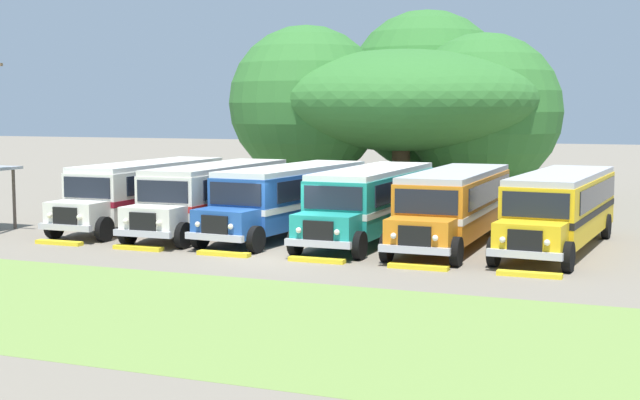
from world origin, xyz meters
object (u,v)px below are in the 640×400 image
(parked_bus_slot_2, at_px, (291,196))
(parked_bus_slot_4, at_px, (455,203))
(parked_bus_slot_3, at_px, (371,200))
(parked_bus_slot_0, at_px, (147,190))
(parked_bus_slot_5, at_px, (561,206))
(broad_shade_tree, at_px, (407,100))
(parked_bus_slot_1, at_px, (216,194))

(parked_bus_slot_2, distance_m, parked_bus_slot_4, 6.93)
(parked_bus_slot_3, distance_m, parked_bus_slot_4, 3.40)
(parked_bus_slot_0, bearing_deg, parked_bus_slot_5, 90.42)
(parked_bus_slot_3, relative_size, broad_shade_tree, 0.61)
(parked_bus_slot_1, height_order, parked_bus_slot_3, same)
(parked_bus_slot_3, bearing_deg, parked_bus_slot_1, -88.76)
(parked_bus_slot_3, height_order, parked_bus_slot_4, same)
(broad_shade_tree, bearing_deg, parked_bus_slot_5, -55.10)
(parked_bus_slot_4, xyz_separation_m, broad_shade_tree, (-6.20, 14.86, 4.10))
(parked_bus_slot_2, xyz_separation_m, parked_bus_slot_4, (6.93, -0.11, 0.00))
(parked_bus_slot_1, bearing_deg, parked_bus_slot_2, 91.95)
(parked_bus_slot_0, relative_size, parked_bus_slot_4, 1.00)
(broad_shade_tree, bearing_deg, parked_bus_slot_1, -105.61)
(parked_bus_slot_1, height_order, parked_bus_slot_4, same)
(parked_bus_slot_1, bearing_deg, parked_bus_slot_4, 89.66)
(parked_bus_slot_1, xyz_separation_m, parked_bus_slot_3, (6.97, 0.13, 0.00))
(parked_bus_slot_1, relative_size, broad_shade_tree, 0.61)
(parked_bus_slot_1, distance_m, parked_bus_slot_5, 14.29)
(parked_bus_slot_2, bearing_deg, parked_bus_slot_1, -82.59)
(parked_bus_slot_3, bearing_deg, broad_shade_tree, -169.05)
(parked_bus_slot_2, relative_size, parked_bus_slot_3, 1.01)
(parked_bus_slot_2, relative_size, parked_bus_slot_4, 1.01)
(parked_bus_slot_0, height_order, parked_bus_slot_1, same)
(parked_bus_slot_0, xyz_separation_m, parked_bus_slot_4, (14.03, -0.34, 0.00))
(broad_shade_tree, bearing_deg, parked_bus_slot_0, -118.34)
(parked_bus_slot_5, bearing_deg, parked_bus_slot_4, -80.36)
(parked_bus_slot_0, height_order, parked_bus_slot_2, same)
(parked_bus_slot_4, bearing_deg, parked_bus_slot_1, -89.72)
(parked_bus_slot_3, relative_size, parked_bus_slot_4, 1.00)
(parked_bus_slot_3, height_order, broad_shade_tree, broad_shade_tree)
(parked_bus_slot_2, height_order, parked_bus_slot_3, same)
(parked_bus_slot_4, bearing_deg, parked_bus_slot_3, -91.37)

